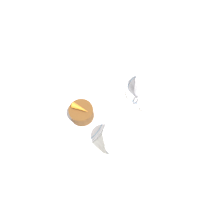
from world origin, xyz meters
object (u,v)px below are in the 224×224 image
(coffee_cup, at_px, (148,86))
(dessert_cake, at_px, (82,113))
(wine_glass, at_px, (118,139))
(fork, at_px, (39,163))
(dinner_plate, at_px, (72,114))

(coffee_cup, bearing_deg, dessert_cake, -35.16)
(wine_glass, relative_size, fork, 0.69)
(fork, bearing_deg, dessert_cake, 171.72)
(wine_glass, relative_size, dessert_cake, 1.86)
(dinner_plate, xyz_separation_m, dessert_cake, (-0.01, 0.04, 0.03))
(dinner_plate, height_order, dessert_cake, dessert_cake)
(fork, height_order, dessert_cake, dessert_cake)
(wine_glass, height_order, dessert_cake, wine_glass)
(dinner_plate, relative_size, dessert_cake, 3.12)
(wine_glass, height_order, fork, wine_glass)
(dinner_plate, xyz_separation_m, fork, (0.18, 0.01, -0.01))
(fork, bearing_deg, coffee_cup, 156.99)
(fork, bearing_deg, dinner_plate, -177.40)
(dinner_plate, distance_m, coffee_cup, 0.26)
(coffee_cup, distance_m, dessert_cake, 0.23)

